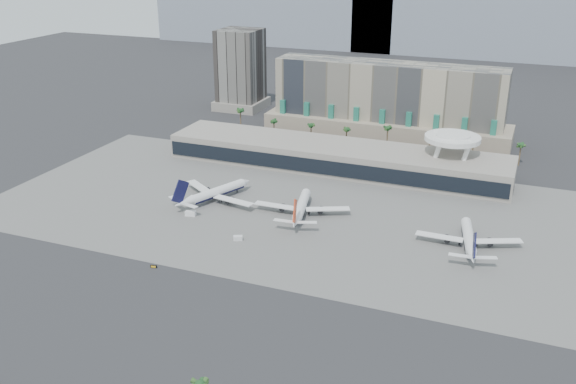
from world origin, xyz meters
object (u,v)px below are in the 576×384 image
at_px(airliner_centre, 301,207).
at_px(service_vehicle_a, 191,213).
at_px(airliner_left, 215,193).
at_px(taxiway_sign, 154,266).
at_px(service_vehicle_b, 238,238).
at_px(airliner_right, 469,238).

height_order(airliner_centre, service_vehicle_a, airliner_centre).
bearing_deg(airliner_left, taxiway_sign, -59.76).
height_order(airliner_centre, taxiway_sign, airliner_centre).
bearing_deg(service_vehicle_b, airliner_left, 105.06).
distance_m(service_vehicle_a, service_vehicle_b, 31.36).
bearing_deg(taxiway_sign, airliner_right, 16.17).
bearing_deg(service_vehicle_b, service_vehicle_a, 129.75).
bearing_deg(service_vehicle_a, airliner_right, -5.84).
bearing_deg(airliner_left, airliner_centre, 22.27).
distance_m(service_vehicle_b, taxiway_sign, 35.56).
height_order(service_vehicle_b, taxiway_sign, service_vehicle_b).
xyz_separation_m(service_vehicle_b, taxiway_sign, (-17.96, -30.68, -0.36)).
xyz_separation_m(airliner_right, service_vehicle_a, (-110.87, -13.52, -2.48)).
distance_m(airliner_left, airliner_centre, 40.47).
bearing_deg(airliner_left, service_vehicle_a, -73.22).
xyz_separation_m(service_vehicle_a, service_vehicle_b, (28.33, -13.44, -0.17)).
relative_size(service_vehicle_a, service_vehicle_b, 1.25).
distance_m(airliner_right, service_vehicle_b, 86.86).
distance_m(airliner_centre, service_vehicle_a, 46.08).
height_order(airliner_centre, airliner_right, airliner_centre).
height_order(airliner_left, airliner_right, airliner_left).
xyz_separation_m(service_vehicle_a, taxiway_sign, (10.37, -44.12, -0.53)).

